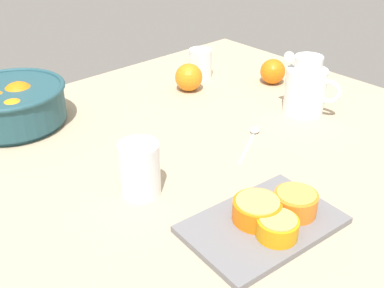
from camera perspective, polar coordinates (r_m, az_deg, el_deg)
ground_plane at (r=101.07cm, az=-0.13°, el=-2.44°), size 132.08×109.59×3.00cm
fruit_bowl at (r=119.81cm, az=-21.12°, el=4.58°), size 25.98×25.98×10.32cm
juice_pitcher at (r=121.10cm, az=13.61°, el=6.29°), size 10.14×14.79×15.70cm
juice_glass at (r=87.78cm, az=-6.33°, el=-3.46°), size 7.63×7.63×10.56cm
second_glass at (r=140.88cm, az=1.02°, el=9.54°), size 6.72×6.72×8.52cm
cutting_board at (r=82.21cm, az=8.58°, el=-9.67°), size 27.82×19.34×1.21cm
orange_half_0 at (r=83.39cm, az=12.27°, el=-7.12°), size 7.62×7.62×4.18cm
orange_half_1 at (r=81.07cm, az=7.91°, el=-7.97°), size 8.44×8.44×3.92cm
orange_half_2 at (r=78.30cm, az=10.33°, el=-9.94°), size 6.92×6.92×3.61cm
loose_orange_0 at (r=138.30cm, az=9.78°, el=8.68°), size 7.17×7.17×7.17cm
loose_orange_1 at (r=131.46cm, az=-0.40°, el=8.11°), size 7.67×7.67×7.67cm
spoon at (r=107.89cm, az=7.20°, el=0.73°), size 15.17×9.26×1.00cm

